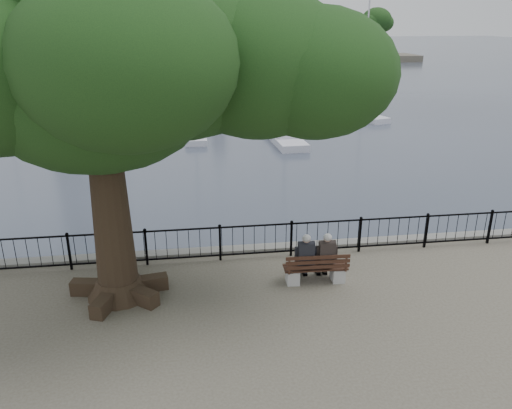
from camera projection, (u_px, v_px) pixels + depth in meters
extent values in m
cube|color=slate|center=(254.00, 265.00, 14.67)|extent=(200.00, 0.40, 1.20)
plane|color=#313845|center=(191.00, 54.00, 107.58)|extent=(260.00, 260.00, 0.00)
cube|color=black|center=(256.00, 226.00, 13.69)|extent=(22.00, 0.04, 0.04)
cube|color=black|center=(256.00, 253.00, 13.98)|extent=(22.00, 0.04, 0.04)
cube|color=#9D9C99|center=(293.00, 276.00, 12.65)|extent=(0.33, 0.41, 0.36)
cube|color=#9D9C99|center=(337.00, 274.00, 12.77)|extent=(0.33, 0.41, 0.36)
cube|color=black|center=(315.00, 267.00, 12.63)|extent=(1.63, 0.50, 0.04)
cube|color=black|center=(318.00, 262.00, 12.31)|extent=(1.62, 0.09, 0.36)
cube|color=black|center=(305.00, 264.00, 12.57)|extent=(0.33, 0.28, 0.22)
cube|color=black|center=(306.00, 253.00, 12.36)|extent=(0.40, 0.23, 0.54)
sphere|color=tan|center=(306.00, 239.00, 12.26)|extent=(0.21, 0.21, 0.21)
ellipsoid|color=#ACACAC|center=(307.00, 238.00, 12.23)|extent=(0.22, 0.22, 0.18)
cube|color=black|center=(303.00, 270.00, 12.92)|extent=(0.30, 0.40, 0.40)
cube|color=black|center=(325.00, 263.00, 12.63)|extent=(0.33, 0.28, 0.22)
cube|color=black|center=(327.00, 252.00, 12.41)|extent=(0.40, 0.23, 0.54)
sphere|color=tan|center=(327.00, 238.00, 12.31)|extent=(0.21, 0.21, 0.21)
ellipsoid|color=#ACACAC|center=(328.00, 237.00, 12.28)|extent=(0.22, 0.22, 0.18)
cube|color=black|center=(322.00, 269.00, 12.98)|extent=(0.30, 0.40, 0.40)
cone|color=black|center=(119.00, 286.00, 12.09)|extent=(1.53, 1.53, 0.45)
cone|color=black|center=(109.00, 190.00, 11.23)|extent=(0.99, 0.99, 5.40)
ellipsoid|color=#183515|center=(96.00, 75.00, 10.34)|extent=(5.22, 5.22, 4.07)
ellipsoid|color=#183515|center=(178.00, 55.00, 10.77)|extent=(4.68, 4.68, 3.65)
ellipsoid|color=#183515|center=(258.00, 64.00, 10.81)|extent=(4.14, 4.14, 3.23)
ellipsoid|color=#183515|center=(315.00, 73.00, 10.69)|extent=(3.60, 3.60, 2.81)
ellipsoid|color=#183515|center=(68.00, 44.00, 11.55)|extent=(4.14, 4.14, 3.23)
ellipsoid|color=#183515|center=(127.00, 63.00, 8.90)|extent=(4.14, 4.14, 3.23)
ellipsoid|color=#183515|center=(209.00, 36.00, 11.57)|extent=(3.96, 3.96, 3.09)
cube|color=slate|center=(62.00, 71.00, 67.01)|extent=(10.04, 10.04, 1.40)
cube|color=slate|center=(217.00, 79.00, 58.48)|extent=(6.07, 6.07, 1.40)
cube|color=#9D9C99|center=(216.00, 57.00, 57.59)|extent=(2.23, 2.63, 4.05)
cube|color=slate|center=(216.00, 37.00, 56.83)|extent=(2.63, 3.03, 0.30)
cube|color=#9D9C99|center=(215.00, 29.00, 56.81)|extent=(1.31, 2.23, 1.42)
cube|color=#9D9C99|center=(216.00, 22.00, 55.62)|extent=(1.52, 1.01, 1.62)
sphere|color=#9D9C99|center=(216.00, 12.00, 54.86)|extent=(1.72, 1.72, 1.72)
cube|color=silver|center=(104.00, 143.00, 30.82)|extent=(2.07, 5.25, 0.57)
cube|color=silver|center=(103.00, 135.00, 30.65)|extent=(1.30, 2.20, 0.43)
cylinder|color=silver|center=(95.00, 61.00, 28.83)|extent=(0.11, 0.11, 9.22)
cube|color=silver|center=(196.00, 137.00, 32.37)|extent=(1.37, 4.81, 0.53)
cube|color=silver|center=(195.00, 129.00, 32.19)|extent=(0.99, 1.96, 0.40)
cylinder|color=silver|center=(192.00, 50.00, 30.23)|extent=(0.11, 0.11, 10.18)
cube|color=silver|center=(284.00, 140.00, 31.47)|extent=(1.95, 5.98, 0.66)
cube|color=silver|center=(284.00, 132.00, 31.29)|extent=(1.33, 2.46, 0.49)
cylinder|color=silver|center=(287.00, 47.00, 29.18)|extent=(0.13, 0.13, 10.67)
cube|color=silver|center=(360.00, 117.00, 38.78)|extent=(3.23, 5.56, 0.60)
cube|color=silver|center=(360.00, 111.00, 38.60)|extent=(1.77, 2.43, 0.45)
cylinder|color=silver|center=(366.00, 55.00, 36.86)|extent=(0.12, 0.12, 8.74)
cube|color=silver|center=(10.00, 124.00, 36.34)|extent=(2.41, 5.36, 0.58)
cube|color=silver|center=(9.00, 117.00, 36.17)|extent=(1.44, 2.27, 0.43)
cube|color=silver|center=(217.00, 104.00, 44.43)|extent=(3.92, 6.29, 0.68)
cube|color=silver|center=(217.00, 99.00, 44.25)|extent=(2.11, 2.78, 0.51)
cylinder|color=silver|center=(216.00, 37.00, 42.10)|extent=(0.14, 0.14, 10.86)
cube|color=silver|center=(264.00, 95.00, 49.71)|extent=(2.35, 5.23, 0.56)
cube|color=silver|center=(264.00, 90.00, 49.54)|extent=(1.41, 2.22, 0.42)
cylinder|color=silver|center=(265.00, 41.00, 47.65)|extent=(0.11, 0.11, 9.67)
cube|color=silver|center=(122.00, 104.00, 44.85)|extent=(3.02, 5.47, 0.59)
cube|color=silver|center=(121.00, 98.00, 44.68)|extent=(1.68, 2.37, 0.44)
cylinder|color=silver|center=(115.00, 30.00, 42.40)|extent=(0.12, 0.12, 11.84)
cube|color=#514B3E|center=(334.00, 58.00, 89.32)|extent=(30.00, 8.00, 1.20)
cylinder|color=black|center=(310.00, 45.00, 85.94)|extent=(0.70, 0.70, 4.00)
ellipsoid|color=#183515|center=(311.00, 20.00, 84.53)|extent=(5.20, 5.20, 4.16)
cylinder|color=black|center=(340.00, 44.00, 88.57)|extent=(0.70, 0.70, 4.00)
ellipsoid|color=#183515|center=(342.00, 20.00, 87.17)|extent=(5.20, 5.20, 4.16)
cylinder|color=black|center=(375.00, 44.00, 88.43)|extent=(0.70, 0.70, 4.00)
ellipsoid|color=#183515|center=(377.00, 20.00, 87.02)|extent=(5.20, 5.20, 4.16)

